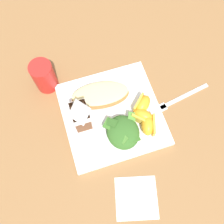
{
  "coord_description": "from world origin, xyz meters",
  "views": [
    {
      "loc": [
        -0.25,
        0.08,
        0.71
      ],
      "look_at": [
        0.0,
        0.0,
        0.03
      ],
      "focal_mm": 41.06,
      "sensor_mm": 36.0,
      "label": 1
    }
  ],
  "objects": [
    {
      "name": "orange_wedge_front",
      "position": [
        -0.07,
        -0.08,
        0.04
      ],
      "size": [
        0.07,
        0.05,
        0.04
      ],
      "color": "orange",
      "rests_on": "white_plate"
    },
    {
      "name": "orange_wedge_middle",
      "position": [
        -0.04,
        -0.08,
        0.04
      ],
      "size": [
        0.07,
        0.07,
        0.04
      ],
      "color": "orange",
      "rests_on": "white_plate"
    },
    {
      "name": "metal_fork",
      "position": [
        -0.01,
        -0.2,
        0.0
      ],
      "size": [
        0.05,
        0.19,
        0.01
      ],
      "color": "silver",
      "rests_on": "ground"
    },
    {
      "name": "milk_carton",
      "position": [
        -0.0,
        0.09,
        0.08
      ],
      "size": [
        0.06,
        0.04,
        0.11
      ],
      "color": "brown",
      "rests_on": "white_plate"
    },
    {
      "name": "drinking_red_cup",
      "position": [
        0.16,
        0.16,
        0.05
      ],
      "size": [
        0.07,
        0.07,
        0.1
      ],
      "primitive_type": "cylinder",
      "color": "red",
      "rests_on": "ground"
    },
    {
      "name": "white_plate",
      "position": [
        0.0,
        0.0,
        0.01
      ],
      "size": [
        0.28,
        0.28,
        0.02
      ],
      "primitive_type": "cube",
      "color": "white",
      "rests_on": "ground"
    },
    {
      "name": "orange_wedge_rear",
      "position": [
        -0.01,
        -0.09,
        0.04
      ],
      "size": [
        0.07,
        0.07,
        0.04
      ],
      "color": "orange",
      "rests_on": "white_plate"
    },
    {
      "name": "ground",
      "position": [
        0.0,
        0.0,
        0.0
      ],
      "size": [
        3.0,
        3.0,
        0.0
      ],
      "primitive_type": "plane",
      "color": "olive"
    },
    {
      "name": "cheesy_pizza_bread",
      "position": [
        0.06,
        0.02,
        0.03
      ],
      "size": [
        0.1,
        0.18,
        0.04
      ],
      "color": "#A87038",
      "rests_on": "white_plate"
    },
    {
      "name": "green_salad_pile",
      "position": [
        -0.07,
        -0.01,
        0.04
      ],
      "size": [
        0.1,
        0.1,
        0.04
      ],
      "color": "#336023",
      "rests_on": "white_plate"
    },
    {
      "name": "paper_napkin",
      "position": [
        -0.24,
        0.01,
        0.0
      ],
      "size": [
        0.13,
        0.13,
        0.0
      ],
      "primitive_type": "cube",
      "rotation": [
        0.0,
        0.0,
        -0.26
      ],
      "color": "white",
      "rests_on": "ground"
    }
  ]
}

